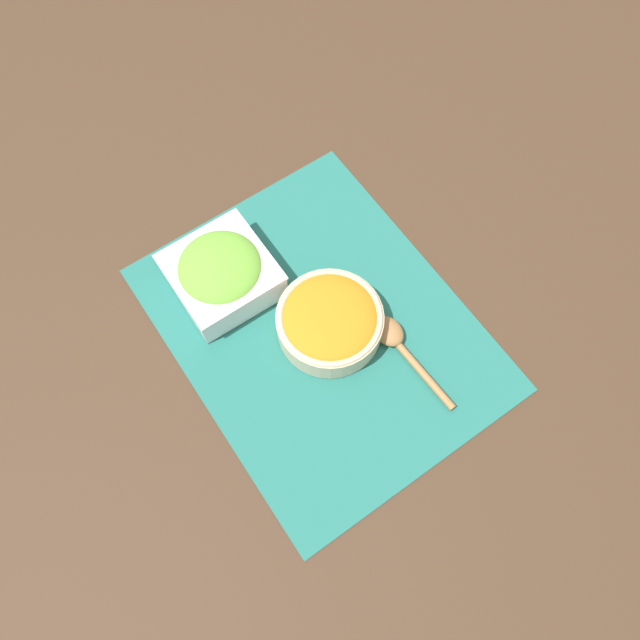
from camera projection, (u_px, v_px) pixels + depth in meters
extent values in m
plane|color=#422D1E|center=(320.00, 328.00, 1.00)|extent=(3.00, 3.00, 0.00)
cube|color=#236B60|center=(320.00, 328.00, 1.00)|extent=(0.55, 0.43, 0.00)
cylinder|color=beige|center=(330.00, 323.00, 0.98)|extent=(0.17, 0.17, 0.05)
torus|color=beige|center=(330.00, 317.00, 0.95)|extent=(0.16, 0.16, 0.01)
ellipsoid|color=orange|center=(330.00, 317.00, 0.95)|extent=(0.15, 0.15, 0.03)
cube|color=white|center=(222.00, 276.00, 1.00)|extent=(0.16, 0.16, 0.06)
cube|color=white|center=(220.00, 267.00, 0.97)|extent=(0.16, 0.16, 0.00)
ellipsoid|color=#6BAD38|center=(220.00, 268.00, 0.98)|extent=(0.13, 0.13, 0.04)
cylinder|color=#9E7042|center=(422.00, 373.00, 0.96)|extent=(0.14, 0.02, 0.01)
ellipsoid|color=#9E7042|center=(388.00, 331.00, 0.98)|extent=(0.06, 0.05, 0.02)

